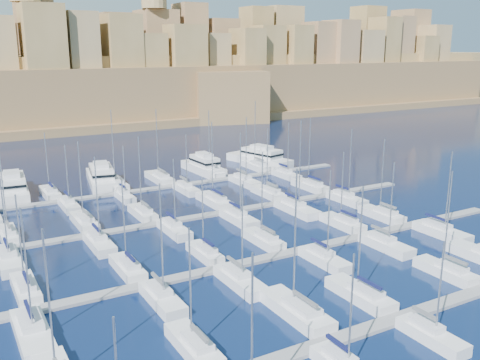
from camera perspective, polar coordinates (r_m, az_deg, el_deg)
ground at (r=88.84m, az=1.12°, el=-5.32°), size 600.00×600.00×0.00m
pontoon_near at (r=64.41m, az=17.29°, el=-13.68°), size 84.00×2.00×0.40m
pontoon_mid_near at (r=79.37m, az=5.61°, el=-7.66°), size 84.00×2.00×0.40m
pontoon_mid_far at (r=97.04m, az=-1.91°, el=-3.50°), size 84.00×2.00×0.40m
pontoon_far at (r=116.20m, az=-6.99°, el=-0.62°), size 84.00×2.00×0.40m
sailboat_1 at (r=55.48m, az=-4.92°, el=-17.23°), size 2.69×8.96×13.20m
sailboat_2 at (r=61.89m, az=6.06°, el=-13.67°), size 3.22×10.74×17.26m
sailboat_3 at (r=66.76m, az=12.74°, el=-11.81°), size 2.93×9.77×14.24m
sailboat_4 at (r=76.40m, az=21.15°, el=-9.04°), size 2.67×8.91×14.47m
sailboat_9 at (r=60.37m, az=19.72°, el=-15.32°), size 2.36×7.88×11.44m
sailboat_12 at (r=71.58m, az=-21.89°, el=-10.71°), size 2.64×8.79×12.88m
sailboat_13 at (r=73.96m, az=-11.88°, el=-9.14°), size 2.63×8.77×13.09m
sailboat_14 at (r=77.47m, az=-3.76°, el=-7.76°), size 2.41×8.04×12.08m
sailboat_15 at (r=82.43m, az=2.52°, el=-6.35°), size 2.66×8.88×14.59m
sailboat_16 at (r=91.48m, az=10.90°, el=-4.51°), size 2.74×9.15×13.03m
sailboat_17 at (r=97.34m, az=14.92°, el=-3.59°), size 2.76×9.20×14.41m
sailboat_18 at (r=61.25m, az=-21.26°, el=-14.96°), size 3.16×10.52×14.79m
sailboat_19 at (r=64.93m, az=-8.32°, el=-12.37°), size 2.72×9.06×15.12m
sailboat_20 at (r=68.74m, az=-0.01°, el=-10.66°), size 2.87×9.56×13.73m
sailboat_21 at (r=76.10m, az=8.99°, el=-8.31°), size 2.71×9.04×13.86m
sailboat_22 at (r=83.28m, az=15.27°, el=-6.64°), size 2.78×9.27×13.73m
sailboat_23 at (r=91.52m, az=20.68°, el=-5.17°), size 2.93×9.77×14.22m
sailboat_24 at (r=91.97m, az=-23.47°, el=-5.35°), size 2.55×8.49×14.89m
sailboat_25 at (r=94.25m, az=-16.27°, el=-4.26°), size 2.89×9.62×14.66m
sailboat_26 at (r=96.62m, az=-10.34°, el=-3.46°), size 2.69×8.97×14.65m
sailboat_27 at (r=102.61m, az=-2.77°, el=-2.19°), size 3.07×10.24×16.14m
sailboat_28 at (r=108.06m, az=3.05°, el=-1.36°), size 2.81×9.38×14.08m
sailboat_29 at (r=114.18m, az=7.48°, el=-0.61°), size 2.96×9.88×15.38m
sailboat_30 at (r=81.46m, az=-23.45°, el=-7.79°), size 3.03×10.09×17.12m
sailboat_31 at (r=83.75m, az=-14.80°, el=-6.49°), size 2.82×9.39×14.38m
sailboat_32 at (r=87.56m, az=-7.05°, el=-5.21°), size 2.69×8.97×12.71m
sailboat_33 at (r=92.27m, az=-0.14°, el=-4.06°), size 2.85×9.50×16.00m
sailboat_34 at (r=97.94m, az=6.05°, el=-3.05°), size 3.19×10.63×17.24m
sailboat_35 at (r=105.80m, az=11.27°, el=-1.96°), size 2.81×9.38×14.75m
sailboat_37 at (r=114.56m, az=-19.60°, el=-1.29°), size 2.77×9.23×13.21m
sailboat_38 at (r=117.90m, az=-13.11°, el=-0.39°), size 3.02×10.08×16.93m
sailboat_39 at (r=121.30m, az=-8.59°, el=0.23°), size 3.21×10.69×16.45m
sailboat_40 at (r=125.80m, az=-3.15°, el=0.87°), size 2.91×9.69×15.46m
sailboat_41 at (r=131.92m, az=1.73°, el=1.51°), size 3.01×10.03×16.98m
sailboat_43 at (r=104.71m, az=-17.79°, el=-2.56°), size 2.54×8.47×12.50m
sailboat_44 at (r=107.76m, az=-12.19°, el=-1.74°), size 2.23×7.44×11.24m
sailboat_45 at (r=111.54m, az=-5.77°, el=-0.93°), size 2.62×8.73×12.45m
sailboat_46 at (r=117.10m, az=0.50°, el=-0.12°), size 2.96×9.88×15.16m
sailboat_47 at (r=123.56m, az=4.95°, el=0.58°), size 2.61×8.71×13.17m
motor_yacht_a at (r=118.07m, az=-23.07°, el=-0.67°), size 7.09×18.64×5.25m
motor_yacht_b at (r=120.99m, az=-14.57°, el=0.36°), size 8.29×18.34×5.25m
motor_yacht_c at (r=128.11m, az=-3.89°, el=1.54°), size 5.14×15.28×5.25m
motor_yacht_d at (r=137.55m, az=2.17°, el=2.44°), size 10.39×19.38×5.25m
fortified_city at (r=231.61m, az=-19.30°, el=9.67°), size 460.00×108.95×59.52m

